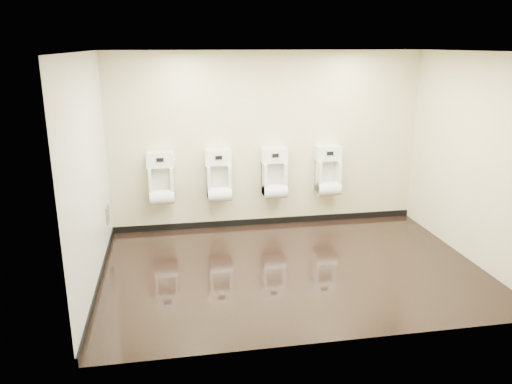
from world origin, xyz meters
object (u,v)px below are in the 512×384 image
at_px(urinal_3, 328,174).
at_px(urinal_1, 219,179).
at_px(urinal_2, 274,177).
at_px(access_panel, 108,214).
at_px(urinal_0, 161,182).

bearing_deg(urinal_3, urinal_1, 180.00).
bearing_deg(urinal_1, urinal_2, 0.00).
xyz_separation_m(access_panel, urinal_1, (1.68, 0.41, 0.34)).
height_order(urinal_2, urinal_3, same).
relative_size(urinal_0, urinal_2, 1.00).
distance_m(urinal_0, urinal_3, 2.68).
height_order(urinal_0, urinal_1, same).
xyz_separation_m(urinal_1, urinal_2, (0.89, 0.00, 0.00)).
distance_m(access_panel, urinal_1, 1.76).
bearing_deg(urinal_0, urinal_3, 0.00).
distance_m(urinal_1, urinal_2, 0.89).
xyz_separation_m(access_panel, urinal_0, (0.79, 0.41, 0.34)).
height_order(urinal_1, urinal_3, same).
xyz_separation_m(urinal_0, urinal_2, (1.79, 0.00, 0.00)).
distance_m(urinal_1, urinal_3, 1.79).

